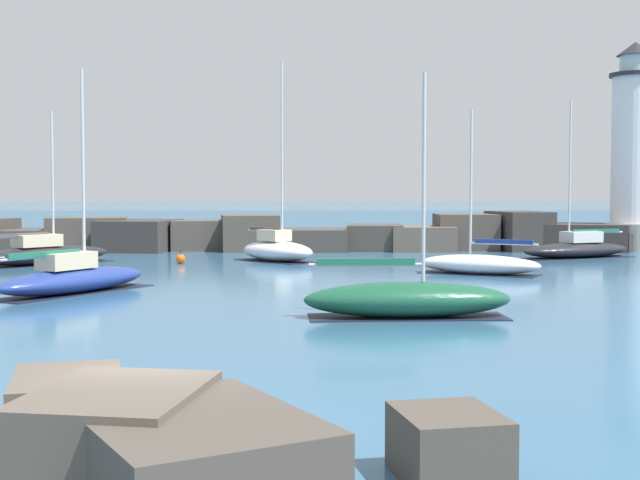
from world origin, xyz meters
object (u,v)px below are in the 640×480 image
Objects in this scene: sailboat_moored_2 at (577,248)px; sailboat_moored_1 at (407,299)px; sailboat_moored_6 at (479,264)px; sailboat_moored_0 at (73,278)px; mooring_buoy_orange_near at (181,259)px; sailboat_moored_4 at (43,254)px; sailboat_moored_3 at (277,249)px; lighthouse at (633,161)px.

sailboat_moored_1 is at bearing -117.27° from sailboat_moored_2.
sailboat_moored_1 is at bearing -109.13° from sailboat_moored_6.
sailboat_moored_0 reaches higher than mooring_buoy_orange_near.
sailboat_moored_2 is 1.12× the size of sailboat_moored_4.
sailboat_moored_0 is 1.06× the size of sailboat_moored_4.
sailboat_moored_3 is 12.72m from sailboat_moored_4.
lighthouse is 10.14m from sailboat_moored_2.
sailboat_moored_3 is 1.34× the size of sailboat_moored_4.
lighthouse is at bearing 20.16° from mooring_buoy_orange_near.
sailboat_moored_2 is 30.61m from sailboat_moored_4.
sailboat_moored_1 is 15.30m from sailboat_moored_6.
mooring_buoy_orange_near is (-5.22, -1.53, -0.43)m from sailboat_moored_3.
sailboat_moored_3 is 12.67m from sailboat_moored_6.
sailboat_moored_2 is at bearing -130.99° from lighthouse.
mooring_buoy_orange_near is at bearing -163.63° from sailboat_moored_3.
sailboat_moored_1 is at bearing -28.92° from sailboat_moored_0.
lighthouse reaches higher than sailboat_moored_3.
sailboat_moored_6 is (22.52, -5.72, -0.09)m from sailboat_moored_4.
sailboat_moored_2 is (12.76, 24.75, -0.02)m from sailboat_moored_1.
sailboat_moored_0 is at bearing -68.79° from sailboat_moored_4.
sailboat_moored_0 is at bearing -115.47° from sailboat_moored_3.
mooring_buoy_orange_near is at bearing -170.07° from sailboat_moored_2.
sailboat_moored_4 is 7.35m from mooring_buoy_orange_near.
sailboat_moored_2 is at bearing 9.93° from mooring_buoy_orange_near.
lighthouse is 1.76× the size of sailboat_moored_6.
sailboat_moored_3 is at bearing 16.37° from mooring_buoy_orange_near.
sailboat_moored_4 is at bearing -175.62° from mooring_buoy_orange_near.
lighthouse is 37.94m from sailboat_moored_4.
sailboat_moored_2 is at bearing 62.73° from sailboat_moored_1.
lighthouse reaches higher than sailboat_moored_2.
sailboat_moored_3 reaches higher than sailboat_moored_1.
lighthouse is 1.48× the size of sailboat_moored_2.
sailboat_moored_4 is (-17.51, 20.17, 0.01)m from sailboat_moored_1.
sailboat_moored_1 is 0.93× the size of sailboat_moored_4.
sailboat_moored_6 is 10.85× the size of mooring_buoy_orange_near.
sailboat_moored_2 is at bearing 8.60° from sailboat_moored_4.
sailboat_moored_2 is (-5.62, -6.47, -5.41)m from lighthouse.
sailboat_moored_2 reaches higher than sailboat_moored_4.
lighthouse is at bearing 49.01° from sailboat_moored_2.
sailboat_moored_3 reaches higher than sailboat_moored_2.
mooring_buoy_orange_near is (-10.18, 20.73, -0.32)m from sailboat_moored_1.
sailboat_moored_2 reaches higher than sailboat_moored_0.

